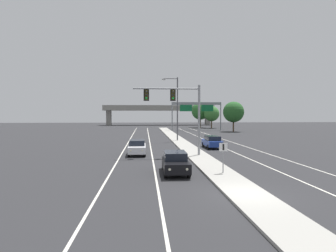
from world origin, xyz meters
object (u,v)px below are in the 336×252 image
overhead_signal_mast (178,105)px  tree_far_right_a (234,112)px  street_lamp_median (176,105)px  tree_far_right_c (200,111)px  car_receding_blue (212,142)px  median_sign_post (223,153)px  car_oncoming_black (175,162)px  highway_sign_gantry (197,107)px  car_oncoming_white (137,147)px  tree_far_right_b (212,114)px

overhead_signal_mast → tree_far_right_a: size_ratio=0.98×
overhead_signal_mast → street_lamp_median: 16.28m
overhead_signal_mast → tree_far_right_c: tree_far_right_c is taller
car_receding_blue → overhead_signal_mast: bearing=-127.2°
median_sign_post → tree_far_right_c: 70.81m
overhead_signal_mast → car_oncoming_black: 9.57m
car_oncoming_black → car_receding_blue: (6.35, 15.13, 0.00)m
tree_far_right_a → tree_far_right_c: 21.32m
street_lamp_median → car_receding_blue: (3.63, -9.44, -4.97)m
street_lamp_median → highway_sign_gantry: bearing=73.7°
car_oncoming_black → highway_sign_gantry: (11.42, 54.28, 5.34)m
car_oncoming_black → car_receding_blue: 16.41m
car_oncoming_black → car_oncoming_white: (-3.06, 9.91, 0.00)m
median_sign_post → street_lamp_median: (-0.66, 25.35, 4.21)m
tree_far_right_c → tree_far_right_b: bearing=-50.6°
median_sign_post → car_oncoming_black: size_ratio=0.49×
tree_far_right_a → tree_far_right_b: bearing=94.4°
median_sign_post → car_receding_blue: (2.97, 15.91, -0.77)m
median_sign_post → car_oncoming_white: (-6.45, 10.69, -0.77)m
overhead_signal_mast → car_oncoming_white: 6.38m
highway_sign_gantry → overhead_signal_mast: bearing=-102.5°
street_lamp_median → car_receding_blue: street_lamp_median is taller
overhead_signal_mast → car_oncoming_black: size_ratio=1.60×
overhead_signal_mast → tree_far_right_a: bearing=65.3°
car_receding_blue → tree_far_right_b: tree_far_right_b is taller
highway_sign_gantry → tree_far_right_c: 15.16m
median_sign_post → car_receding_blue: 16.21m
highway_sign_gantry → tree_far_right_b: size_ratio=1.96×
car_receding_blue → tree_far_right_a: tree_far_right_a is taller
car_oncoming_white → tree_far_right_a: bearing=59.4°
median_sign_post → tree_far_right_a: bearing=71.8°
median_sign_post → car_receding_blue: median_sign_post is taller
car_receding_blue → car_oncoming_black: bearing=-112.8°
street_lamp_median → car_oncoming_white: 16.53m
overhead_signal_mast → tree_far_right_c: bearing=76.9°
car_oncoming_black → overhead_signal_mast: bearing=81.7°
overhead_signal_mast → highway_sign_gantry: 47.04m
tree_far_right_a → tree_far_right_c: tree_far_right_c is taller
overhead_signal_mast → street_lamp_median: bearing=84.7°
overhead_signal_mast → car_oncoming_black: overhead_signal_mast is taller
car_oncoming_black → highway_sign_gantry: highway_sign_gantry is taller
overhead_signal_mast → car_receding_blue: 9.60m
overhead_signal_mast → median_sign_post: size_ratio=3.27×
overhead_signal_mast → highway_sign_gantry: size_ratio=0.54×
overhead_signal_mast → street_lamp_median: size_ratio=0.72×
median_sign_post → highway_sign_gantry: 55.83m
median_sign_post → car_oncoming_black: 3.56m
car_oncoming_white → tree_far_right_a: (22.50, 38.10, 4.00)m
highway_sign_gantry → car_oncoming_white: bearing=-108.1°
overhead_signal_mast → tree_far_right_b: (16.89, 57.14, -0.87)m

